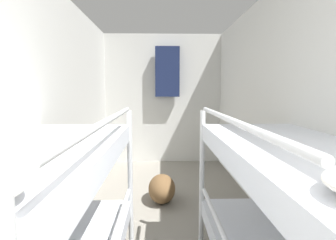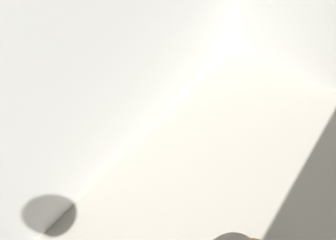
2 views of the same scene
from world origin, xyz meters
name	(u,v)px [view 1 (image 1 of 2)]	position (x,y,z in m)	size (l,w,h in m)	color
wall_left	(43,109)	(-1.11, 2.55, 1.20)	(0.06, 5.21, 2.40)	silver
wall_right	(285,109)	(1.11, 2.55, 1.20)	(0.06, 5.21, 2.40)	silver
wall_back	(163,99)	(0.00, 5.12, 1.20)	(2.28, 0.06, 2.40)	silver
bunk_stack_left_near	(32,229)	(-0.69, 1.40, 0.69)	(0.79, 1.84, 1.24)	silver
bunk_stack_right_near	(305,225)	(0.69, 1.40, 0.69)	(0.79, 1.84, 1.24)	silver
duffel_bag	(162,188)	(-0.03, 3.26, 0.17)	(0.33, 0.51, 0.33)	brown
hanging_coat	(167,72)	(0.08, 4.97, 1.70)	(0.44, 0.12, 0.90)	#192347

